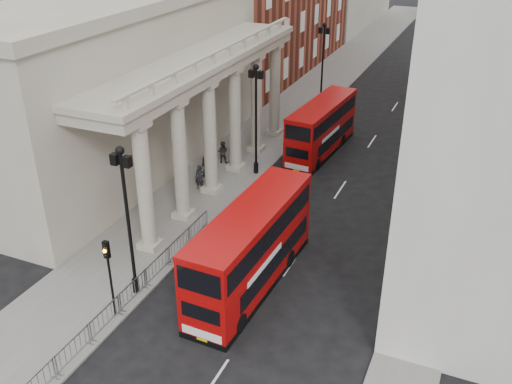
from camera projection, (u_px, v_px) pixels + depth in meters
ground at (99, 344)px, 26.76m from camera, size 260.00×260.00×0.00m
sidewalk_west at (275, 126)px, 52.26m from camera, size 6.00×140.00×0.12m
sidewalk_east at (463, 154)px, 46.45m from camera, size 3.00×140.00×0.12m
kerb at (306, 130)px, 51.22m from camera, size 0.20×140.00×0.14m
portico_building at (123, 89)px, 42.38m from camera, size 9.00×28.00×12.00m
lamp_post_south at (127, 213)px, 27.98m from camera, size 1.05×0.44×8.32m
lamp_post_mid at (256, 113)px, 41.03m from camera, size 1.05×0.44×8.32m
lamp_post_north at (323, 61)px, 54.08m from camera, size 1.05×0.44×8.32m
traffic_light at (108, 265)px, 27.12m from camera, size 0.28×0.33×4.30m
crowd_barriers at (120, 304)px, 28.39m from camera, size 0.50×18.75×1.10m
bus_near at (251, 247)px, 29.87m from camera, size 2.96×10.71×4.59m
bus_far at (322, 127)px, 46.07m from camera, size 3.08×9.90×4.21m
pedestrian_a at (200, 178)px, 40.37m from camera, size 0.74×0.56×1.82m
pedestrian_b at (223, 152)px, 44.51m from camera, size 0.98×0.83×1.78m
pedestrian_c at (206, 166)px, 42.31m from camera, size 0.90×0.70×1.62m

